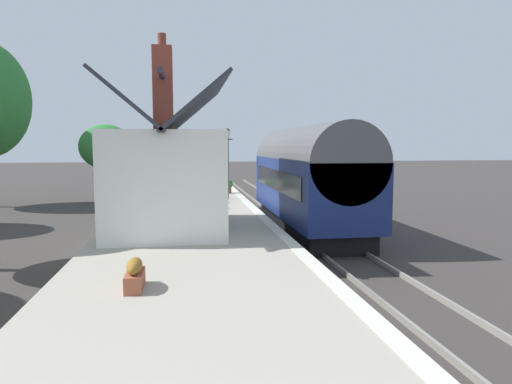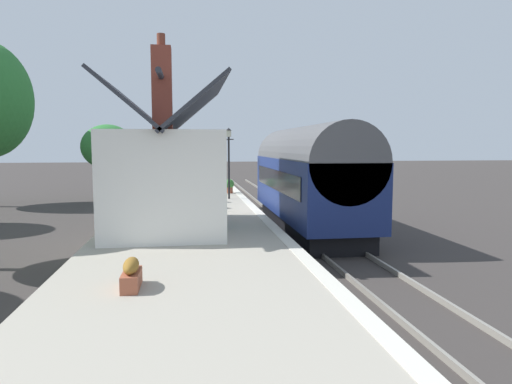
{
  "view_description": "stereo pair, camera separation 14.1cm",
  "coord_description": "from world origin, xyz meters",
  "views": [
    {
      "loc": [
        -19.46,
        4.06,
        3.53
      ],
      "look_at": [
        -2.8,
        1.5,
        1.81
      ],
      "focal_mm": 31.99,
      "sensor_mm": 36.0,
      "label": 1
    },
    {
      "loc": [
        -19.48,
        3.92,
        3.53
      ],
      "look_at": [
        -2.8,
        1.5,
        1.81
      ],
      "focal_mm": 31.99,
      "sensor_mm": 36.0,
      "label": 2
    }
  ],
  "objects": [
    {
      "name": "station_building",
      "position": [
        -4.4,
        4.68,
        2.53
      ],
      "size": [
        5.95,
        3.77,
        5.9
      ],
      "color": "white",
      "rests_on": "platform"
    },
    {
      "name": "planter_edge_far",
      "position": [
        4.98,
        4.79,
        1.07
      ],
      "size": [
        0.84,
        0.32,
        0.56
      ],
      "color": "teal",
      "rests_on": "platform"
    },
    {
      "name": "planter_by_door",
      "position": [
        11.99,
        5.46,
        1.15
      ],
      "size": [
        0.34,
        0.34,
        0.68
      ],
      "color": "gray",
      "rests_on": "platform"
    },
    {
      "name": "platform_edge_coping",
      "position": [
        0.0,
        1.18,
        0.81
      ],
      "size": [
        32.0,
        0.36,
        0.02
      ],
      "primitive_type": "cube",
      "color": "beige",
      "rests_on": "platform"
    },
    {
      "name": "planter_edge_near",
      "position": [
        11.12,
        5.97,
        1.11
      ],
      "size": [
        0.33,
        0.33,
        0.62
      ],
      "color": "gray",
      "rests_on": "platform"
    },
    {
      "name": "planter_under_sign",
      "position": [
        -10.73,
        5.06,
        1.09
      ],
      "size": [
        0.89,
        0.32,
        0.59
      ],
      "color": "#9E5138",
      "rests_on": "platform"
    },
    {
      "name": "tree_distant",
      "position": [
        9.34,
        8.84,
        3.43
      ],
      "size": [
        2.96,
        3.18,
        4.8
      ],
      "color": "#4C3828",
      "rests_on": "ground"
    },
    {
      "name": "planter_bench_right",
      "position": [
        2.33,
        2.79,
        1.21
      ],
      "size": [
        0.43,
        0.43,
        0.78
      ],
      "color": "teal",
      "rests_on": "platform"
    },
    {
      "name": "bench_by_lamp",
      "position": [
        8.86,
        3.51,
        1.28
      ],
      "size": [
        1.42,
        0.49,
        0.88
      ],
      "color": "teal",
      "rests_on": "platform"
    },
    {
      "name": "train",
      "position": [
        -1.2,
        -0.9,
        2.22
      ],
      "size": [
        10.32,
        2.73,
        4.32
      ],
      "color": "black",
      "rests_on": "ground"
    },
    {
      "name": "rail_near",
      "position": [
        0.0,
        -1.62,
        0.07
      ],
      "size": [
        52.0,
        0.08,
        0.14
      ],
      "primitive_type": "cube",
      "color": "gray",
      "rests_on": "ground"
    },
    {
      "name": "platform",
      "position": [
        0.0,
        3.92,
        0.4
      ],
      "size": [
        32.0,
        5.84,
        0.81
      ],
      "primitive_type": "cube",
      "color": "#A39B8C",
      "rests_on": "ground"
    },
    {
      "name": "rail_far",
      "position": [
        0.0,
        -0.18,
        0.07
      ],
      "size": [
        52.0,
        0.08,
        0.14
      ],
      "primitive_type": "cube",
      "color": "gray",
      "rests_on": "ground"
    },
    {
      "name": "planter_bench_left",
      "position": [
        0.26,
        3.04,
        1.25
      ],
      "size": [
        0.51,
        0.51,
        0.81
      ],
      "color": "teal",
      "rests_on": "platform"
    },
    {
      "name": "planter_corner_building",
      "position": [
        6.48,
        1.7,
        1.25
      ],
      "size": [
        0.54,
        0.54,
        0.8
      ],
      "color": "#9E5138",
      "rests_on": "platform"
    },
    {
      "name": "ground_plane",
      "position": [
        0.0,
        0.0,
        0.0
      ],
      "size": [
        160.0,
        160.0,
        0.0
      ],
      "primitive_type": "plane",
      "color": "#383330"
    },
    {
      "name": "station_sign_board",
      "position": [
        5.93,
        1.95,
        1.99
      ],
      "size": [
        0.96,
        0.06,
        1.57
      ],
      "color": "black",
      "rests_on": "platform"
    },
    {
      "name": "lamp_post_platform",
      "position": [
        3.69,
        1.96,
        3.33
      ],
      "size": [
        0.32,
        0.5,
        3.61
      ],
      "color": "black",
      "rests_on": "platform"
    },
    {
      "name": "bench_platform_end",
      "position": [
        2.28,
        3.48,
        1.28
      ],
      "size": [
        1.4,
        0.43,
        0.88
      ],
      "color": "teal",
      "rests_on": "platform"
    }
  ]
}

